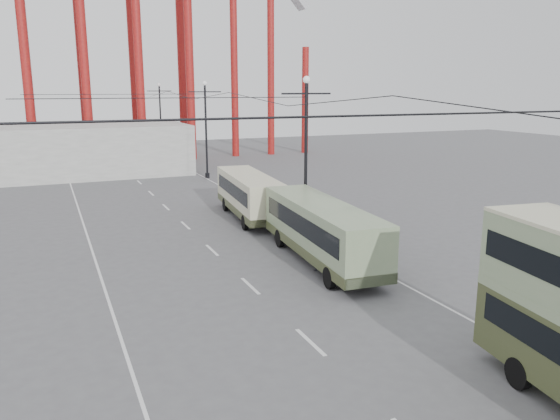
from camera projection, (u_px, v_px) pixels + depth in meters
name	position (u px, v px, depth m)	size (l,w,h in m)	color
ground	(403.00, 394.00, 15.69)	(160.00, 160.00, 0.00)	#535356
road_markings	(197.00, 234.00, 33.01)	(12.52, 120.00, 0.01)	silver
lamp_post_mid	(306.00, 155.00, 32.97)	(3.20, 0.44, 9.32)	black
lamp_post_far	(206.00, 130.00, 52.69)	(3.20, 0.44, 9.32)	black
lamp_post_distant	(161.00, 119.00, 72.40)	(3.20, 0.44, 9.32)	black
fairground_shed	(76.00, 151.00, 54.95)	(22.00, 10.00, 5.00)	#9A9A95
single_decker_green	(321.00, 229.00, 27.29)	(3.33, 10.89, 3.03)	gray
single_decker_cream	(249.00, 194.00, 36.69)	(3.30, 9.67, 2.95)	beige
pedestrian	(317.00, 254.00, 26.20)	(0.58, 0.38, 1.60)	#222227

